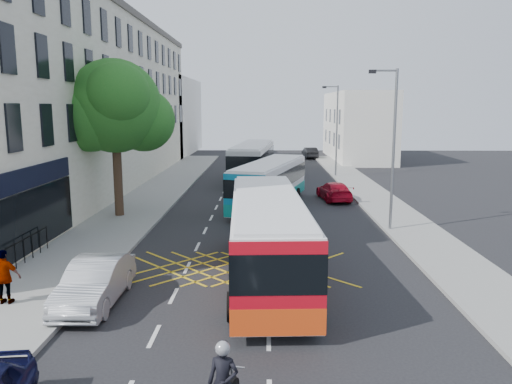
{
  "coord_description": "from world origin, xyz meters",
  "views": [
    {
      "loc": [
        -0.12,
        -12.97,
        6.33
      ],
      "look_at": [
        -0.55,
        11.03,
        2.2
      ],
      "focal_mm": 35.0,
      "sensor_mm": 36.0,
      "label": 1
    }
  ],
  "objects_px": {
    "lamp_near": "(392,141)",
    "pedestrian_far": "(5,277)",
    "bus_far": "(253,161)",
    "street_tree": "(114,107)",
    "bus_mid": "(270,183)",
    "lamp_far": "(336,126)",
    "parked_car_silver": "(95,282)",
    "red_hatchback": "(334,191)",
    "bus_near": "(267,236)",
    "distant_car_dark": "(310,153)",
    "distant_car_grey": "(274,162)",
    "distant_car_silver": "(292,166)"
  },
  "relations": [
    {
      "from": "bus_mid",
      "to": "pedestrian_far",
      "type": "bearing_deg",
      "value": -101.32
    },
    {
      "from": "bus_far",
      "to": "red_hatchback",
      "type": "xyz_separation_m",
      "value": [
        5.79,
        -8.85,
        -1.06
      ]
    },
    {
      "from": "bus_mid",
      "to": "distant_car_silver",
      "type": "relative_size",
      "value": 2.4
    },
    {
      "from": "lamp_far",
      "to": "bus_mid",
      "type": "xyz_separation_m",
      "value": [
        -6.01,
        -13.75,
        -3.09
      ]
    },
    {
      "from": "bus_mid",
      "to": "lamp_near",
      "type": "bearing_deg",
      "value": -29.96
    },
    {
      "from": "lamp_near",
      "to": "distant_car_grey",
      "type": "height_order",
      "value": "lamp_near"
    },
    {
      "from": "lamp_far",
      "to": "distant_car_silver",
      "type": "distance_m",
      "value": 5.89
    },
    {
      "from": "street_tree",
      "to": "bus_mid",
      "type": "bearing_deg",
      "value": 20.66
    },
    {
      "from": "bus_mid",
      "to": "distant_car_grey",
      "type": "xyz_separation_m",
      "value": [
        0.63,
        19.97,
        -0.89
      ]
    },
    {
      "from": "street_tree",
      "to": "pedestrian_far",
      "type": "distance_m",
      "value": 14.09
    },
    {
      "from": "bus_mid",
      "to": "street_tree",
      "type": "bearing_deg",
      "value": -143.19
    },
    {
      "from": "bus_mid",
      "to": "distant_car_silver",
      "type": "bearing_deg",
      "value": 98.02
    },
    {
      "from": "lamp_far",
      "to": "distant_car_silver",
      "type": "height_order",
      "value": "lamp_far"
    },
    {
      "from": "lamp_far",
      "to": "bus_mid",
      "type": "relative_size",
      "value": 0.76
    },
    {
      "from": "lamp_near",
      "to": "pedestrian_far",
      "type": "distance_m",
      "value": 18.04
    },
    {
      "from": "street_tree",
      "to": "distant_car_grey",
      "type": "distance_m",
      "value": 25.69
    },
    {
      "from": "lamp_far",
      "to": "distant_car_silver",
      "type": "xyz_separation_m",
      "value": [
        -3.7,
        2.46,
        -3.87
      ]
    },
    {
      "from": "lamp_far",
      "to": "distant_car_dark",
      "type": "xyz_separation_m",
      "value": [
        -0.76,
        16.68,
        -3.94
      ]
    },
    {
      "from": "distant_car_grey",
      "to": "lamp_near",
      "type": "bearing_deg",
      "value": -78.74
    },
    {
      "from": "lamp_near",
      "to": "distant_car_dark",
      "type": "distance_m",
      "value": 36.9
    },
    {
      "from": "lamp_far",
      "to": "distant_car_grey",
      "type": "relative_size",
      "value": 1.76
    },
    {
      "from": "bus_mid",
      "to": "pedestrian_far",
      "type": "xyz_separation_m",
      "value": [
        -8.5,
        -16.35,
        -0.5
      ]
    },
    {
      "from": "distant_car_grey",
      "to": "distant_car_silver",
      "type": "xyz_separation_m",
      "value": [
        1.68,
        -3.76,
        0.12
      ]
    },
    {
      "from": "bus_far",
      "to": "distant_car_silver",
      "type": "xyz_separation_m",
      "value": [
        3.67,
        4.93,
        -0.93
      ]
    },
    {
      "from": "bus_near",
      "to": "parked_car_silver",
      "type": "distance_m",
      "value": 6.17
    },
    {
      "from": "pedestrian_far",
      "to": "bus_far",
      "type": "bearing_deg",
      "value": -103.79
    },
    {
      "from": "street_tree",
      "to": "red_hatchback",
      "type": "distance_m",
      "value": 15.4
    },
    {
      "from": "bus_near",
      "to": "red_hatchback",
      "type": "distance_m",
      "value": 16.61
    },
    {
      "from": "lamp_near",
      "to": "bus_far",
      "type": "bearing_deg",
      "value": 112.81
    },
    {
      "from": "street_tree",
      "to": "parked_car_silver",
      "type": "bearing_deg",
      "value": -77.07
    },
    {
      "from": "distant_car_grey",
      "to": "distant_car_dark",
      "type": "height_order",
      "value": "distant_car_dark"
    },
    {
      "from": "street_tree",
      "to": "lamp_far",
      "type": "distance_m",
      "value": 22.57
    },
    {
      "from": "lamp_near",
      "to": "lamp_far",
      "type": "relative_size",
      "value": 1.0
    },
    {
      "from": "bus_mid",
      "to": "distant_car_dark",
      "type": "relative_size",
      "value": 2.58
    },
    {
      "from": "red_hatchback",
      "to": "parked_car_silver",
      "type": "bearing_deg",
      "value": 54.18
    },
    {
      "from": "lamp_near",
      "to": "bus_far",
      "type": "distance_m",
      "value": 19.23
    },
    {
      "from": "parked_car_silver",
      "to": "distant_car_silver",
      "type": "height_order",
      "value": "distant_car_silver"
    },
    {
      "from": "bus_near",
      "to": "red_hatchback",
      "type": "xyz_separation_m",
      "value": [
        4.64,
        15.91,
        -1.01
      ]
    },
    {
      "from": "bus_far",
      "to": "street_tree",
      "type": "bearing_deg",
      "value": -110.86
    },
    {
      "from": "pedestrian_far",
      "to": "red_hatchback",
      "type": "bearing_deg",
      "value": -123.86
    },
    {
      "from": "parked_car_silver",
      "to": "red_hatchback",
      "type": "distance_m",
      "value": 21.03
    },
    {
      "from": "lamp_far",
      "to": "red_hatchback",
      "type": "xyz_separation_m",
      "value": [
        -1.58,
        -11.32,
        -3.99
      ]
    },
    {
      "from": "parked_car_silver",
      "to": "pedestrian_far",
      "type": "bearing_deg",
      "value": -171.6
    },
    {
      "from": "distant_car_silver",
      "to": "pedestrian_far",
      "type": "height_order",
      "value": "pedestrian_far"
    },
    {
      "from": "distant_car_silver",
      "to": "distant_car_dark",
      "type": "bearing_deg",
      "value": -99.79
    },
    {
      "from": "bus_mid",
      "to": "bus_far",
      "type": "height_order",
      "value": "bus_far"
    },
    {
      "from": "street_tree",
      "to": "lamp_far",
      "type": "bearing_deg",
      "value": 49.19
    },
    {
      "from": "bus_near",
      "to": "distant_car_dark",
      "type": "bearing_deg",
      "value": 80.2
    },
    {
      "from": "lamp_far",
      "to": "red_hatchback",
      "type": "distance_m",
      "value": 12.11
    },
    {
      "from": "bus_far",
      "to": "red_hatchback",
      "type": "bearing_deg",
      "value": -50.9
    }
  ]
}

